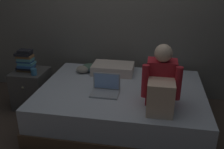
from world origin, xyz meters
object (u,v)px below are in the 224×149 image
at_px(laptop, 106,89).
at_px(mug, 34,72).
at_px(nightstand, 32,89).
at_px(person_sitting, 161,85).
at_px(pillow, 113,69).
at_px(bed, 121,105).
at_px(book_stack, 25,61).
at_px(clothes_pile, 91,69).

bearing_deg(laptop, mug, 166.49).
xyz_separation_m(nightstand, mug, (0.13, -0.12, 0.31)).
bearing_deg(mug, person_sitting, -15.46).
xyz_separation_m(person_sitting, mug, (-1.62, 0.45, -0.15)).
bearing_deg(person_sitting, pillow, 127.73).
bearing_deg(bed, book_stack, 171.92).
xyz_separation_m(book_stack, clothes_pile, (0.84, 0.22, -0.14)).
height_order(person_sitting, mug, person_sitting).
xyz_separation_m(pillow, book_stack, (-1.15, -0.26, 0.13)).
distance_m(bed, book_stack, 1.42).
height_order(laptop, pillow, laptop).
bearing_deg(clothes_pile, nightstand, -164.67).
height_order(person_sitting, pillow, person_sitting).
bearing_deg(nightstand, mug, -42.69).
distance_m(person_sitting, laptop, 0.68).
xyz_separation_m(laptop, mug, (-1.01, 0.24, 0.04)).
xyz_separation_m(person_sitting, pillow, (-0.64, 0.83, -0.19)).
height_order(book_stack, mug, book_stack).
height_order(pillow, clothes_pile, pillow).
bearing_deg(book_stack, laptop, -17.02).
bearing_deg(laptop, person_sitting, -18.55).
bearing_deg(person_sitting, nightstand, 162.03).
distance_m(nightstand, book_stack, 0.41).
xyz_separation_m(book_stack, mug, (0.17, -0.12, -0.10)).
xyz_separation_m(bed, mug, (-1.17, 0.07, 0.34)).
bearing_deg(person_sitting, mug, 164.54).
bearing_deg(book_stack, person_sitting, -17.55).
relative_size(bed, clothes_pile, 5.32).
distance_m(bed, person_sitting, 0.77).
height_order(nightstand, person_sitting, person_sitting).
bearing_deg(clothes_pile, pillow, 6.87).
distance_m(bed, mug, 1.22).
bearing_deg(nightstand, clothes_pile, 15.33).
xyz_separation_m(mug, clothes_pile, (0.67, 0.34, -0.05)).
bearing_deg(bed, clothes_pile, 140.30).
bearing_deg(person_sitting, clothes_pile, 140.30).
relative_size(book_stack, clothes_pile, 0.80).
height_order(bed, mug, mug).
bearing_deg(clothes_pile, person_sitting, -39.70).
bearing_deg(book_stack, pillow, 12.73).
height_order(person_sitting, clothes_pile, person_sitting).
bearing_deg(bed, mug, 176.45).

